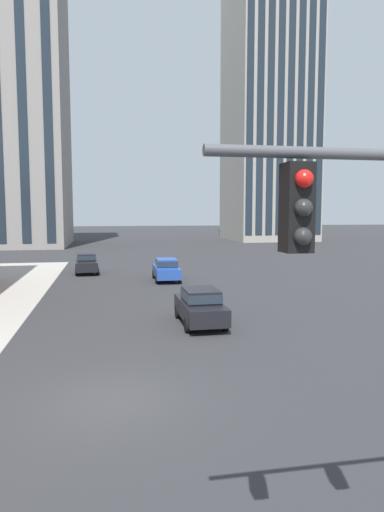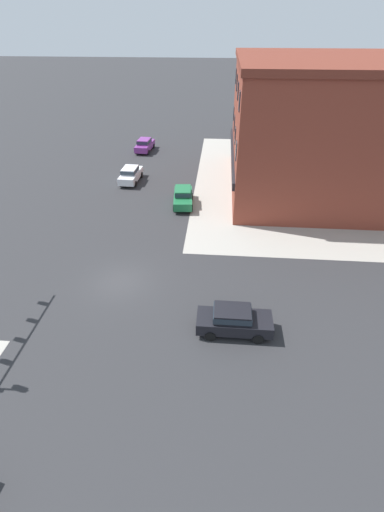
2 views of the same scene
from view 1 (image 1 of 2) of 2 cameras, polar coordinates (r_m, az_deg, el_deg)
ground_plane at (r=13.22m, az=-10.04°, el=-17.58°), size 320.00×320.00×0.00m
car_main_northbound_near at (r=39.36m, az=-13.22°, el=-0.80°), size 2.08×4.49×1.68m
car_main_southbound_far at (r=34.16m, az=-3.28°, el=-1.61°), size 1.98×4.44×1.68m
car_cross_eastbound at (r=20.88m, az=1.07°, el=-6.21°), size 1.91×4.41×1.68m
residential_tower_skyline_right at (r=91.31m, az=9.81°, el=23.63°), size 14.65×16.64×67.21m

